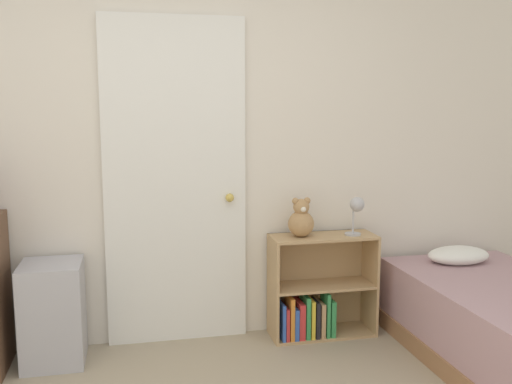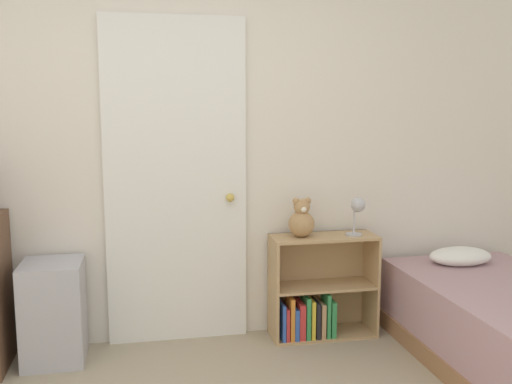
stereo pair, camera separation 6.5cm
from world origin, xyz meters
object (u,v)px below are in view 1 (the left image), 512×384
Objects in this scene: storage_bin at (53,313)px; desk_lamp at (356,209)px; teddy_bear at (301,220)px; bookshelf at (315,297)px.

storage_bin is 2.01m from desk_lamp.
desk_lamp is at bearing -6.13° from teddy_bear.
desk_lamp is (1.93, 0.01, 0.56)m from storage_bin.
teddy_bear reaches higher than desk_lamp.
teddy_bear is at bearing 173.87° from desk_lamp.
bookshelf is 2.70× the size of teddy_bear.
storage_bin is at bearing -178.19° from teddy_bear.
teddy_bear is 0.38m from desk_lamp.
storage_bin is 0.87× the size of bookshelf.
storage_bin is at bearing -178.24° from bookshelf.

